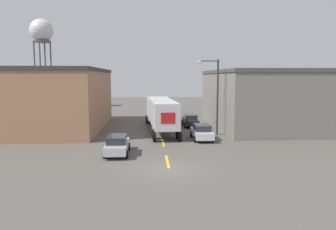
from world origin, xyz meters
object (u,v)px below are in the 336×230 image
(parked_car_left_near, at_px, (117,145))
(parked_car_right_mid, at_px, (202,132))
(semi_truck, at_px, (160,111))
(street_lamp, at_px, (215,92))
(water_tower, at_px, (41,33))
(parked_car_right_far, at_px, (190,120))

(parked_car_left_near, xyz_separation_m, parked_car_right_mid, (7.88, 5.77, 0.00))
(parked_car_left_near, bearing_deg, parked_car_right_mid, 36.18)
(semi_truck, bearing_deg, street_lamp, -35.30)
(water_tower, distance_m, street_lamp, 44.62)
(parked_car_left_near, relative_size, water_tower, 0.26)
(semi_truck, relative_size, water_tower, 0.89)
(parked_car_right_far, xyz_separation_m, parked_car_left_near, (-7.88, -14.74, 0.00))
(water_tower, bearing_deg, parked_car_right_far, -45.23)
(parked_car_right_far, distance_m, street_lamp, 7.72)
(parked_car_left_near, distance_m, street_lamp, 13.37)
(water_tower, bearing_deg, semi_truck, -52.64)
(parked_car_right_far, bearing_deg, street_lamp, -74.08)
(semi_truck, relative_size, street_lamp, 1.94)
(parked_car_right_far, bearing_deg, semi_truck, -144.41)
(parked_car_right_far, height_order, street_lamp, street_lamp)
(parked_car_right_mid, height_order, street_lamp, street_lamp)
(water_tower, height_order, street_lamp, water_tower)
(parked_car_right_far, bearing_deg, parked_car_right_mid, -90.00)
(semi_truck, height_order, water_tower, water_tower)
(parked_car_right_far, xyz_separation_m, water_tower, (-26.37, 26.58, 14.21))
(parked_car_right_far, bearing_deg, parked_car_left_near, -118.14)
(parked_car_left_near, height_order, water_tower, water_tower)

